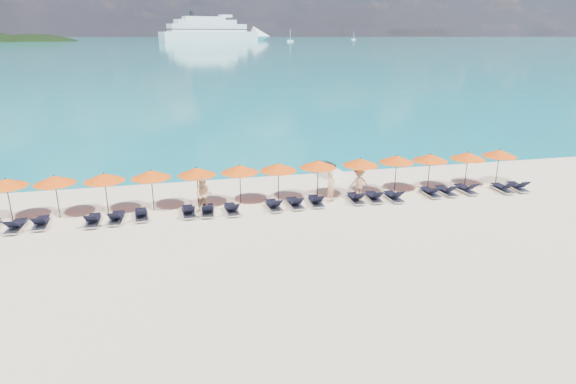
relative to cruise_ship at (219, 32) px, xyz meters
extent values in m
plane|color=beige|center=(-44.23, -529.66, -9.25)|extent=(1400.00, 1400.00, 0.00)
cube|color=#1FA9B2|center=(-44.23, 130.34, -9.24)|extent=(1600.00, 1300.00, 0.01)
ellipsoid|color=black|center=(-194.23, 30.34, -44.25)|extent=(162.00, 126.00, 85.50)
cube|color=white|center=(-10.66, -3.89, -4.41)|extent=(106.55, 54.61, 9.67)
cone|color=white|center=(49.29, 17.98, -4.41)|extent=(27.27, 27.27, 21.27)
cube|color=white|center=(-12.48, -4.55, 4.29)|extent=(85.57, 44.59, 7.74)
cube|color=white|center=(-14.29, -5.21, 10.09)|extent=(66.92, 36.22, 4.83)
cube|color=white|center=(-16.11, -5.87, 13.96)|extent=(45.94, 26.20, 3.38)
cube|color=black|center=(-12.48, -4.55, 2.84)|extent=(86.63, 45.14, 0.87)
cube|color=black|center=(-12.48, -4.55, 6.22)|extent=(84.50, 44.05, 0.87)
cylinder|color=black|center=(-28.65, -10.45, 17.83)|extent=(4.25, 4.25, 5.32)
cube|color=white|center=(66.34, -52.91, -8.38)|extent=(6.48, 2.16, 1.73)
cylinder|color=white|center=(66.34, -52.91, -2.76)|extent=(0.39, 0.39, 10.81)
cube|color=white|center=(174.17, 55.35, -8.55)|extent=(5.19, 1.73, 1.38)
cylinder|color=white|center=(174.17, 55.35, -4.05)|extent=(0.31, 0.31, 8.65)
cube|color=white|center=(-40.04, -520.20, -8.96)|extent=(1.30, 2.42, 0.53)
cube|color=black|center=(-40.00, -520.38, -8.58)|extent=(0.66, 1.03, 0.33)
cylinder|color=black|center=(-40.15, -519.64, -8.43)|extent=(0.53, 0.16, 0.06)
imported|color=tan|center=(-41.51, -525.41, -8.37)|extent=(0.77, 0.71, 1.76)
imported|color=tan|center=(-48.50, -525.47, -8.30)|extent=(1.02, 0.73, 1.90)
imported|color=tan|center=(-39.74, -525.12, -8.34)|extent=(1.20, 0.60, 1.81)
cylinder|color=black|center=(-58.04, -524.54, -8.15)|extent=(0.05, 0.05, 2.20)
cone|color=#E74D0B|center=(-58.04, -524.54, -7.23)|extent=(2.10, 2.10, 0.42)
sphere|color=black|center=(-58.04, -524.54, -7.01)|extent=(0.08, 0.08, 0.08)
cylinder|color=black|center=(-55.82, -524.54, -8.15)|extent=(0.05, 0.05, 2.20)
cone|color=#E74D0B|center=(-55.82, -524.54, -7.23)|extent=(2.10, 2.10, 0.42)
sphere|color=black|center=(-55.82, -524.54, -7.01)|extent=(0.08, 0.08, 0.08)
cylinder|color=black|center=(-53.43, -524.62, -8.15)|extent=(0.05, 0.05, 2.20)
cone|color=#E74D0B|center=(-53.43, -524.62, -7.23)|extent=(2.10, 2.10, 0.42)
sphere|color=black|center=(-53.43, -524.62, -7.01)|extent=(0.08, 0.08, 0.08)
cylinder|color=black|center=(-51.12, -524.57, -8.15)|extent=(0.05, 0.05, 2.20)
cone|color=#E74D0B|center=(-51.12, -524.57, -7.23)|extent=(2.10, 2.10, 0.42)
sphere|color=black|center=(-51.12, -524.57, -7.01)|extent=(0.08, 0.08, 0.08)
cylinder|color=black|center=(-48.75, -524.57, -8.15)|extent=(0.05, 0.05, 2.20)
cone|color=#E74D0B|center=(-48.75, -524.57, -7.23)|extent=(2.10, 2.10, 0.42)
sphere|color=black|center=(-48.75, -524.57, -7.01)|extent=(0.08, 0.08, 0.08)
cylinder|color=black|center=(-46.45, -524.57, -8.15)|extent=(0.05, 0.05, 2.20)
cone|color=#E74D0B|center=(-46.45, -524.57, -7.23)|extent=(2.10, 2.10, 0.42)
sphere|color=black|center=(-46.45, -524.57, -7.01)|extent=(0.08, 0.08, 0.08)
cylinder|color=black|center=(-44.33, -524.68, -8.15)|extent=(0.05, 0.05, 2.20)
cone|color=#E74D0B|center=(-44.33, -524.68, -7.23)|extent=(2.10, 2.10, 0.42)
sphere|color=black|center=(-44.33, -524.68, -7.01)|extent=(0.08, 0.08, 0.08)
cylinder|color=black|center=(-42.01, -524.54, -8.15)|extent=(0.05, 0.05, 2.20)
cone|color=#E74D0B|center=(-42.01, -524.54, -7.23)|extent=(2.10, 2.10, 0.42)
sphere|color=black|center=(-42.01, -524.54, -7.01)|extent=(0.08, 0.08, 0.08)
cylinder|color=black|center=(-39.50, -524.66, -8.15)|extent=(0.05, 0.05, 2.20)
cone|color=#E74D0B|center=(-39.50, -524.66, -7.23)|extent=(2.10, 2.10, 0.42)
sphere|color=black|center=(-39.50, -524.66, -7.01)|extent=(0.08, 0.08, 0.08)
cylinder|color=black|center=(-37.19, -524.49, -8.15)|extent=(0.05, 0.05, 2.20)
cone|color=#E74D0B|center=(-37.19, -524.49, -7.23)|extent=(2.10, 2.10, 0.42)
sphere|color=black|center=(-37.19, -524.49, -7.01)|extent=(0.08, 0.08, 0.08)
cylinder|color=black|center=(-35.09, -524.59, -8.15)|extent=(0.05, 0.05, 2.20)
cone|color=#E74D0B|center=(-35.09, -524.59, -7.23)|extent=(2.10, 2.10, 0.42)
sphere|color=black|center=(-35.09, -524.59, -7.01)|extent=(0.08, 0.08, 0.08)
cylinder|color=black|center=(-32.66, -524.71, -8.15)|extent=(0.05, 0.05, 2.20)
cone|color=#E74D0B|center=(-32.66, -524.71, -7.23)|extent=(2.10, 2.10, 0.42)
sphere|color=black|center=(-32.66, -524.71, -7.01)|extent=(0.08, 0.08, 0.08)
cylinder|color=black|center=(-30.38, -524.54, -8.15)|extent=(0.05, 0.05, 2.20)
cone|color=#E74D0B|center=(-30.38, -524.54, -7.23)|extent=(2.10, 2.10, 0.42)
sphere|color=black|center=(-30.38, -524.54, -7.01)|extent=(0.08, 0.08, 0.08)
cube|color=silver|center=(-57.50, -525.91, -9.11)|extent=(0.70, 1.73, 0.06)
cube|color=black|center=(-57.49, -525.66, -8.95)|extent=(0.60, 1.13, 0.04)
cube|color=black|center=(-57.53, -526.46, -8.70)|extent=(0.58, 0.56, 0.43)
cube|color=silver|center=(-56.41, -525.74, -9.11)|extent=(0.71, 1.73, 0.06)
cube|color=black|center=(-56.43, -525.49, -8.95)|extent=(0.61, 1.13, 0.04)
cube|color=black|center=(-56.38, -526.29, -8.70)|extent=(0.58, 0.57, 0.43)
cube|color=silver|center=(-53.99, -525.96, -9.11)|extent=(0.63, 1.71, 0.06)
cube|color=black|center=(-53.99, -525.71, -8.95)|extent=(0.56, 1.10, 0.04)
cube|color=black|center=(-53.99, -526.51, -8.70)|extent=(0.55, 0.54, 0.43)
cube|color=silver|center=(-52.89, -525.87, -9.11)|extent=(0.72, 1.73, 0.06)
cube|color=black|center=(-52.88, -525.62, -8.95)|extent=(0.61, 1.13, 0.04)
cube|color=black|center=(-52.92, -526.42, -8.70)|extent=(0.58, 0.57, 0.43)
cube|color=silver|center=(-51.70, -525.67, -9.11)|extent=(0.78, 1.75, 0.06)
cube|color=black|center=(-51.73, -525.42, -8.95)|extent=(0.65, 1.15, 0.04)
cube|color=black|center=(-51.65, -526.22, -8.70)|extent=(0.60, 0.59, 0.43)
cube|color=silver|center=(-49.33, -525.76, -9.11)|extent=(0.74, 1.74, 0.06)
cube|color=black|center=(-49.35, -525.51, -8.95)|extent=(0.63, 1.14, 0.04)
cube|color=black|center=(-49.29, -526.31, -8.70)|extent=(0.59, 0.57, 0.43)
cube|color=silver|center=(-48.35, -525.81, -9.11)|extent=(0.79, 1.75, 0.06)
cube|color=black|center=(-48.32, -525.57, -8.95)|extent=(0.66, 1.15, 0.04)
cube|color=black|center=(-48.40, -526.36, -8.70)|extent=(0.60, 0.59, 0.43)
cube|color=silver|center=(-47.10, -525.92, -9.11)|extent=(0.75, 1.74, 0.06)
cube|color=black|center=(-47.12, -525.67, -8.95)|extent=(0.63, 1.14, 0.04)
cube|color=black|center=(-47.06, -526.47, -8.70)|extent=(0.59, 0.58, 0.43)
cube|color=silver|center=(-44.83, -525.82, -9.11)|extent=(0.75, 1.74, 0.06)
cube|color=black|center=(-44.85, -525.57, -8.95)|extent=(0.64, 1.14, 0.04)
cube|color=black|center=(-44.79, -526.37, -8.70)|extent=(0.59, 0.58, 0.43)
cube|color=silver|center=(-43.63, -525.75, -9.11)|extent=(0.72, 1.73, 0.06)
cube|color=black|center=(-43.65, -525.50, -8.95)|extent=(0.62, 1.13, 0.04)
cube|color=black|center=(-43.60, -526.30, -8.70)|extent=(0.58, 0.57, 0.43)
cube|color=silver|center=(-42.42, -525.66, -9.11)|extent=(0.70, 1.73, 0.06)
cube|color=black|center=(-42.41, -525.41, -8.95)|extent=(0.60, 1.12, 0.04)
cube|color=black|center=(-42.44, -526.21, -8.70)|extent=(0.57, 0.56, 0.43)
cube|color=silver|center=(-40.11, -525.71, -9.11)|extent=(0.67, 1.72, 0.06)
cube|color=black|center=(-40.10, -525.46, -8.95)|extent=(0.59, 1.12, 0.04)
cube|color=black|center=(-40.13, -526.26, -8.70)|extent=(0.57, 0.55, 0.43)
cube|color=silver|center=(-39.03, -525.74, -9.11)|extent=(0.76, 1.75, 0.06)
cube|color=black|center=(-39.01, -525.49, -8.95)|extent=(0.64, 1.14, 0.04)
cube|color=black|center=(-39.07, -526.29, -8.70)|extent=(0.59, 0.58, 0.43)
cube|color=silver|center=(-37.91, -525.91, -9.11)|extent=(0.67, 1.72, 0.06)
cube|color=black|center=(-37.92, -525.66, -8.95)|extent=(0.58, 1.11, 0.04)
cube|color=black|center=(-37.90, -526.46, -8.70)|extent=(0.56, 0.55, 0.43)
cube|color=silver|center=(-35.50, -525.66, -9.11)|extent=(0.66, 1.71, 0.06)
cube|color=black|center=(-35.50, -525.41, -8.95)|extent=(0.58, 1.11, 0.04)
cube|color=black|center=(-35.48, -526.21, -8.70)|extent=(0.56, 0.55, 0.43)
cube|color=silver|center=(-34.46, -525.64, -9.11)|extent=(0.71, 1.73, 0.06)
cube|color=black|center=(-34.47, -525.39, -8.95)|extent=(0.61, 1.13, 0.04)
cube|color=black|center=(-34.43, -526.19, -8.70)|extent=(0.58, 0.56, 0.43)
cube|color=silver|center=(-33.15, -525.60, -9.11)|extent=(0.76, 1.75, 0.06)
cube|color=black|center=(-33.17, -525.35, -8.95)|extent=(0.64, 1.14, 0.04)
cube|color=black|center=(-33.10, -526.15, -8.70)|extent=(0.59, 0.58, 0.43)
cube|color=silver|center=(-30.89, -525.91, -9.11)|extent=(0.63, 1.70, 0.06)
cube|color=black|center=(-30.89, -525.66, -8.95)|extent=(0.56, 1.10, 0.04)
cube|color=black|center=(-30.89, -526.46, -8.70)|extent=(0.55, 0.54, 0.43)
cube|color=silver|center=(-29.83, -525.87, -9.11)|extent=(0.77, 1.75, 0.06)
cube|color=black|center=(-29.81, -525.62, -8.95)|extent=(0.65, 1.15, 0.04)
cube|color=black|center=(-29.88, -526.42, -8.70)|extent=(0.60, 0.59, 0.43)
camera|label=1|loc=(-49.50, -549.70, -0.18)|focal=30.00mm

